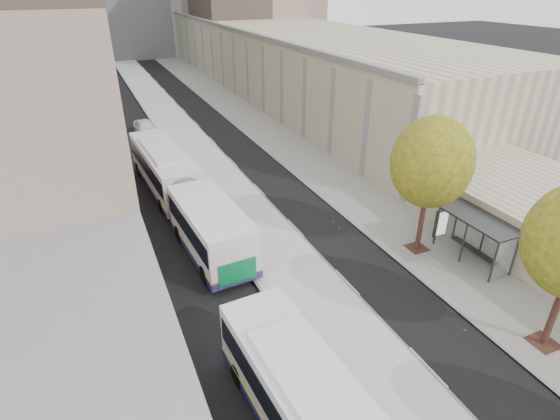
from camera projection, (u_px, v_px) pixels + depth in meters
bus_platform at (192, 147)px, 39.78m from camera, size 4.25×150.00×0.15m
sidewalk at (272, 136)px, 42.69m from camera, size 4.75×150.00×0.08m
building_tan at (266, 49)px, 68.36m from camera, size 18.00×92.00×8.00m
bus_shelter at (480, 224)px, 22.85m from camera, size 1.90×4.40×2.53m
tree_c at (432, 163)px, 22.31m from camera, size 4.20×4.20×7.28m
bus_far at (181, 190)px, 27.81m from camera, size 3.81×18.44×3.05m
distant_car at (146, 128)px, 42.60m from camera, size 2.10×4.45×1.47m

